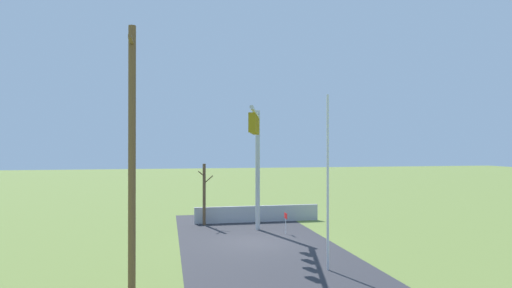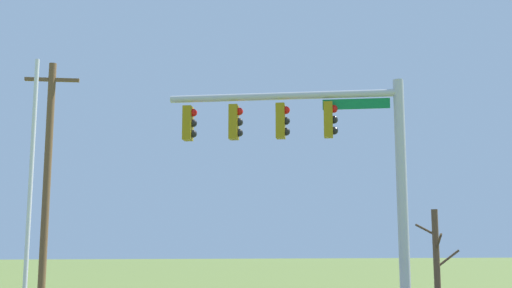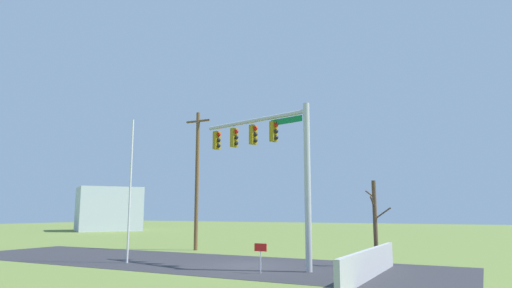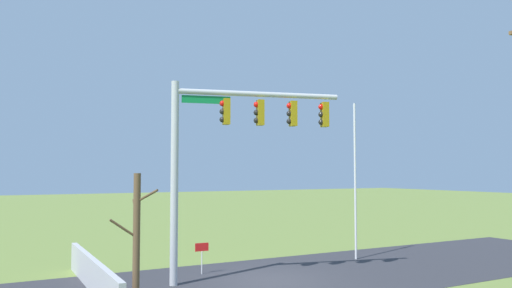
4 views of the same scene
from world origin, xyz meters
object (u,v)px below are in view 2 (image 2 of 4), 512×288
(signal_mast, at_px, (326,157))
(flagpole, at_px, (29,214))
(utility_pole, at_px, (47,188))
(bare_tree, at_px, (437,272))

(signal_mast, distance_m, flagpole, 7.60)
(utility_pole, relative_size, bare_tree, 2.34)
(signal_mast, bearing_deg, bare_tree, 32.67)
(flagpole, bearing_deg, signal_mast, 12.07)
(signal_mast, distance_m, bare_tree, 5.79)
(bare_tree, bearing_deg, utility_pole, 164.34)
(signal_mast, relative_size, bare_tree, 1.83)
(signal_mast, bearing_deg, flagpole, -167.93)
(signal_mast, xyz_separation_m, bare_tree, (4.07, 2.61, -3.20))
(signal_mast, height_order, flagpole, signal_mast)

